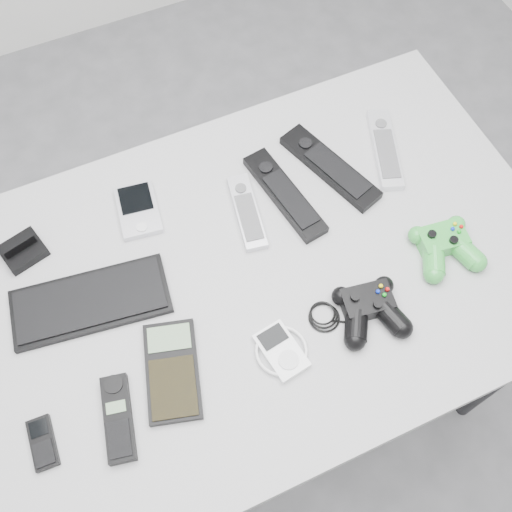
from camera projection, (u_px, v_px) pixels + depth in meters
name	position (u px, v px, depth m)	size (l,w,h in m)	color
floor	(255.00, 387.00, 1.88)	(3.50, 3.50, 0.00)	#5F5E63
desk	(256.00, 286.00, 1.24)	(1.21, 0.78, 0.81)	#969698
pda_keyboard	(90.00, 301.00, 1.13)	(0.30, 0.13, 0.02)	black
dock_bracket	(21.00, 248.00, 1.17)	(0.08, 0.07, 0.04)	black
pda	(138.00, 210.00, 1.23)	(0.08, 0.12, 0.02)	silver
remote_silver_a	(247.00, 211.00, 1.23)	(0.04, 0.18, 0.02)	silver
remote_black_a	(285.00, 194.00, 1.24)	(0.05, 0.24, 0.02)	black
remote_black_b	(330.00, 167.00, 1.28)	(0.06, 0.25, 0.02)	black
remote_silver_b	(385.00, 149.00, 1.30)	(0.05, 0.21, 0.02)	silver
mobile_phone	(43.00, 443.00, 1.01)	(0.04, 0.09, 0.02)	black
cordless_handset	(118.00, 418.00, 1.03)	(0.05, 0.15, 0.02)	black
calculator	(172.00, 371.00, 1.07)	(0.09, 0.18, 0.02)	black
mp3_player	(281.00, 351.00, 1.09)	(0.10, 0.10, 0.02)	white
controller_black	(370.00, 308.00, 1.11)	(0.22, 0.14, 0.04)	black
controller_green	(445.00, 244.00, 1.18)	(0.13, 0.14, 0.04)	#278925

